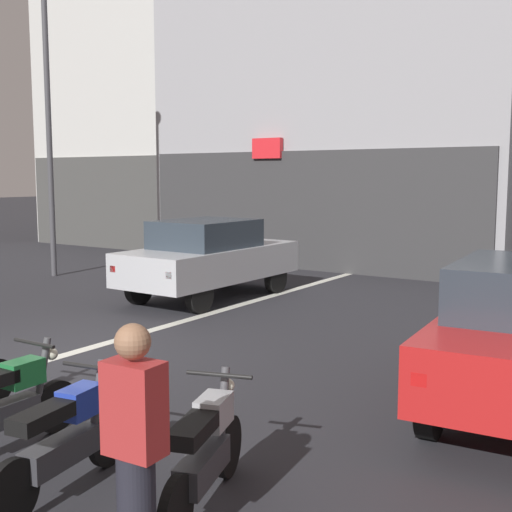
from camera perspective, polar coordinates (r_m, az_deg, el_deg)
name	(u,v)px	position (r m, az deg, el deg)	size (l,w,h in m)	color
ground_plane	(45,361)	(9.58, -17.89, -8.69)	(120.00, 120.00, 0.00)	#2B2B30
lane_centre_line	(275,295)	(14.00, 1.69, -3.41)	(0.20, 18.00, 0.01)	silver
building_corner_left	(186,75)	(26.72, -6.10, 15.45)	(8.15, 8.40, 12.97)	silver
building_mid_block	(380,43)	(22.57, 10.78, 17.75)	(10.52, 10.14, 13.60)	#9E9EA3
car_silver_crossing_near	(209,256)	(13.50, -4.11, -0.03)	(1.84, 4.13, 1.64)	black
street_lamp	(48,99)	(17.36, -17.71, 12.91)	(0.36, 0.36, 7.32)	#47474C
motorcycle_green_row_centre	(7,404)	(6.56, -20.91, -11.94)	(0.55, 1.67, 0.98)	black
motorcycle_blue_row_right_mid	(65,438)	(5.62, -16.29, -15.00)	(0.55, 1.66, 0.98)	black
motorcycle_silver_row_rightmost	(206,451)	(5.20, -4.43, -16.57)	(0.66, 1.61, 0.98)	black
person_by_motorcycles	(135,455)	(4.20, -10.48, -16.72)	(0.37, 0.24, 1.67)	#23232D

